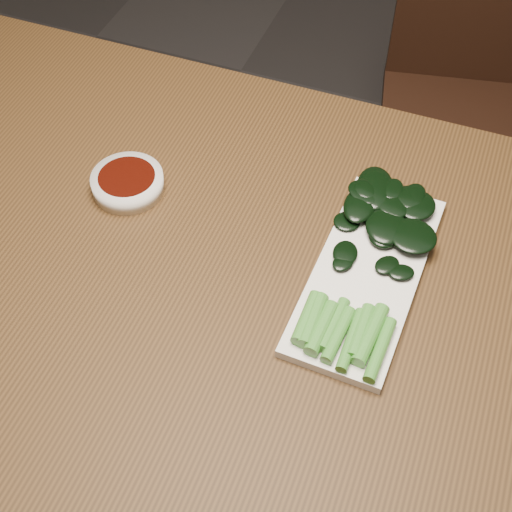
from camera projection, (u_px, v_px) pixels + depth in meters
name	position (u px, v px, depth m)	size (l,w,h in m)	color
ground	(252.00, 487.00, 1.52)	(6.00, 6.00, 0.00)	#2B2929
table	(250.00, 308.00, 0.99)	(1.40, 0.80, 0.75)	#412912
chair_far	(475.00, 92.00, 1.59)	(0.47, 0.47, 0.89)	black
sauce_bowl	(128.00, 183.00, 1.03)	(0.10, 0.10, 0.03)	white
serving_plate	(367.00, 274.00, 0.93)	(0.14, 0.32, 0.01)	white
gai_lan	(372.00, 249.00, 0.94)	(0.16, 0.34, 0.02)	#479132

